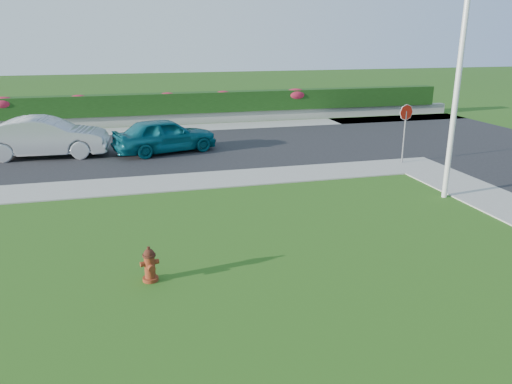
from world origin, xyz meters
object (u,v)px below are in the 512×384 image
object	(u,v)px
fire_hydrant	(150,265)
utility_pole	(457,88)
sedan_silver	(46,137)
sedan_teal	(165,135)
stop_sign	(406,120)

from	to	relation	value
fire_hydrant	utility_pole	xyz separation A→B (m)	(9.01, 3.27, 2.94)
sedan_silver	sedan_teal	bearing A→B (deg)	-91.00
sedan_silver	utility_pole	world-z (taller)	utility_pole
fire_hydrant	sedan_silver	xyz separation A→B (m)	(-3.39, 11.84, 0.48)
utility_pole	sedan_teal	bearing A→B (deg)	133.55
fire_hydrant	sedan_teal	bearing A→B (deg)	72.05
sedan_teal	fire_hydrant	bearing A→B (deg)	157.30
fire_hydrant	stop_sign	distance (m)	12.43
utility_pole	stop_sign	bearing A→B (deg)	77.14
sedan_teal	utility_pole	distance (m)	11.51
utility_pole	fire_hydrant	bearing A→B (deg)	-160.08
stop_sign	fire_hydrant	bearing A→B (deg)	-131.81
fire_hydrant	sedan_teal	xyz separation A→B (m)	(1.28, 11.40, 0.41)
sedan_teal	sedan_silver	distance (m)	4.69
utility_pole	stop_sign	world-z (taller)	utility_pole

